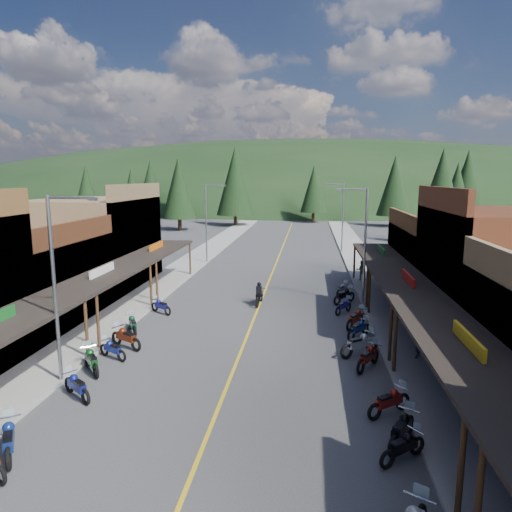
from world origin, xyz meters
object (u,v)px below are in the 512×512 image
(bike_east_9, at_px, (356,318))
(bike_east_5, at_px, (389,400))
(streetlight_3, at_px, (341,215))
(pine_8, at_px, (132,196))
(bike_west_5, at_px, (91,359))
(shop_east_2, at_px, (508,277))
(streetlight_2, at_px, (363,241))
(bike_east_7, at_px, (360,343))
(streetlight_1, at_px, (208,220))
(bike_east_6, at_px, (368,356))
(shop_east_3, at_px, (451,262))
(bike_east_10, at_px, (343,306))
(shop_west_2, at_px, (23,281))
(bike_west_3, at_px, (9,438))
(shop_west_3, at_px, (95,242))
(bike_west_4, at_px, (77,385))
(pine_2, at_px, (235,181))
(pine_3, at_px, (314,189))
(bike_east_8, at_px, (359,328))
(pine_11, at_px, (441,189))
(pine_0, at_px, (86,189))
(pine_1, at_px, (178,184))
(pedestrian_east_b, at_px, (361,270))
(bike_east_4, at_px, (402,428))
(bike_east_3, at_px, (403,446))
(bike_east_11, at_px, (344,295))
(bike_west_8, at_px, (133,323))
(streetlight_0, at_px, (57,282))
(pine_4, at_px, (394,186))
(bike_west_7, at_px, (126,336))
(pine_9, at_px, (456,194))
(bike_east_12, at_px, (342,289))
(bike_west_6, at_px, (112,348))
(bike_west_9, at_px, (161,305))
(pine_5, at_px, (467,181))
(pedestrian_east_a, at_px, (418,341))

(bike_east_9, bearing_deg, bike_east_5, -56.75)
(streetlight_3, distance_m, pine_8, 30.67)
(bike_west_5, bearing_deg, shop_east_2, -21.16)
(streetlight_2, relative_size, bike_east_7, 3.42)
(streetlight_1, distance_m, bike_east_6, 28.44)
(shop_east_3, relative_size, bike_east_10, 5.78)
(shop_west_2, bearing_deg, bike_west_3, -58.58)
(shop_west_3, relative_size, bike_west_4, 5.35)
(bike_west_4, xyz_separation_m, bike_east_9, (11.84, 10.10, 0.04))
(pine_2, xyz_separation_m, pine_3, (14.00, 8.00, -1.51))
(bike_east_8, bearing_deg, pine_11, 108.74)
(shop_east_2, height_order, pine_0, pine_0)
(pine_1, distance_m, pedestrian_east_b, 63.77)
(streetlight_1, xyz_separation_m, bike_east_4, (13.41, -31.04, -3.85))
(shop_west_2, xyz_separation_m, bike_east_3, (20.07, -11.64, -1.99))
(pine_3, height_order, bike_east_11, pine_3)
(bike_east_4, distance_m, bike_east_5, 1.94)
(streetlight_1, distance_m, bike_east_4, 34.03)
(bike_east_9, bearing_deg, pine_1, 145.97)
(bike_west_8, bearing_deg, bike_west_3, -117.83)
(bike_east_9, relative_size, bike_east_10, 1.16)
(shop_east_3, height_order, streetlight_3, streetlight_3)
(shop_east_3, xyz_separation_m, streetlight_0, (-20.71, -17.30, 1.93))
(shop_west_3, height_order, bike_west_3, shop_west_3)
(bike_east_11, bearing_deg, shop_east_3, 64.99)
(pine_4, height_order, bike_west_7, pine_4)
(bike_east_5, bearing_deg, pine_11, 125.65)
(streetlight_2, height_order, bike_east_3, streetlight_2)
(pine_0, xyz_separation_m, pine_1, (16.00, 8.00, 0.75))
(pine_2, xyz_separation_m, bike_east_8, (16.11, -56.86, -7.43))
(bike_east_7, bearing_deg, bike_west_4, -100.72)
(pedestrian_east_b, bearing_deg, pine_4, -102.73)
(bike_west_4, height_order, bike_east_4, bike_east_4)
(streetlight_3, height_order, pine_9, pine_9)
(pine_4, bearing_deg, bike_east_8, -101.42)
(bike_west_7, bearing_deg, pine_1, 44.14)
(shop_east_3, xyz_separation_m, pine_1, (-37.75, 58.70, 4.70))
(streetlight_1, height_order, bike_east_5, streetlight_1)
(bike_east_8, bearing_deg, bike_west_8, -137.48)
(bike_west_8, relative_size, bike_east_8, 1.02)
(pine_9, bearing_deg, bike_east_12, -117.58)
(bike_east_4, relative_size, pedestrian_east_b, 1.25)
(bike_east_5, relative_size, bike_east_12, 1.10)
(bike_west_5, height_order, bike_east_7, bike_east_7)
(pine_0, xyz_separation_m, bike_west_6, (33.97, -65.22, -5.95))
(streetlight_0, distance_m, bike_west_9, 11.03)
(pine_5, xyz_separation_m, bike_east_12, (-28.17, -61.80, -7.46))
(streetlight_3, bearing_deg, bike_east_8, -91.67)
(shop_east_2, relative_size, bike_east_6, 4.97)
(bike_east_6, height_order, pedestrian_east_a, pedestrian_east_a)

